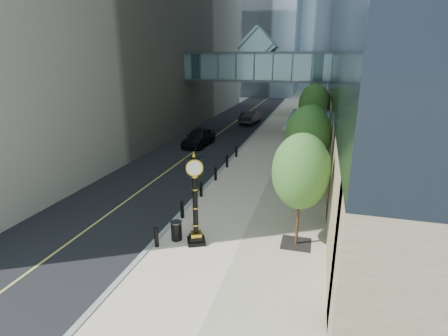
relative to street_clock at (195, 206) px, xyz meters
The scene contains 13 objects.
ground 2.87m from the street_clock, 60.44° to the right, with size 320.00×320.00×0.00m, color gray.
road 38.71m from the street_clock, 98.89° to the left, with size 8.00×180.00×0.02m, color black.
sidewalk 38.30m from the street_clock, 86.97° to the left, with size 8.00×180.00×0.06m, color beige.
curb 38.30m from the street_clock, 92.96° to the left, with size 0.25×180.00×0.07m, color gray.
skywalk 26.89m from the street_clock, 94.32° to the left, with size 17.00×4.20×5.80m.
entrance_canopy 13.19m from the street_clock, 69.74° to the left, with size 3.00×8.00×4.38m.
bollard_row 7.53m from the street_clock, 103.12° to the left, with size 0.20×16.20×0.90m.
street_trees 15.36m from the street_clock, 72.34° to the left, with size 2.98×28.63×6.12m.
street_clock is the anchor object (origin of this frame).
trash_bin 1.79m from the street_clock, behind, with size 0.52×0.52×0.90m, color black.
pedestrian 10.19m from the street_clock, 66.76° to the left, with size 0.64×0.42×1.76m, color beige.
car_near 19.40m from the street_clock, 108.96° to the left, with size 2.03×5.06×1.72m, color black.
car_far 31.93m from the street_clock, 96.69° to the left, with size 1.77×5.07×1.67m, color black.
Camera 1 is at (4.22, -12.17, 8.61)m, focal length 28.00 mm.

